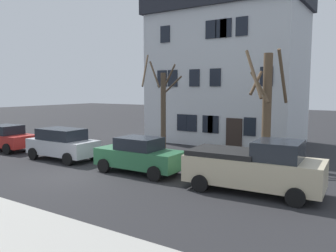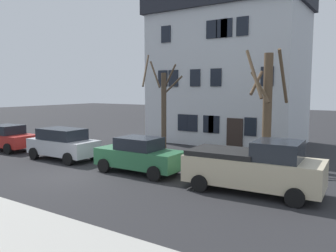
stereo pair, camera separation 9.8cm
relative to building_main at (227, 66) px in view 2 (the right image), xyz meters
name	(u,v)px [view 2 (the right image)]	position (x,y,z in m)	size (l,w,h in m)	color
ground_plane	(71,175)	(-1.62, -13.83, -5.75)	(120.00, 120.00, 0.00)	#262628
building_main	(227,66)	(0.00, 0.00, 0.00)	(11.40, 6.71, 11.32)	silver
tree_bare_near	(163,107)	(-1.21, -6.83, -2.83)	(2.51, 2.52, 6.22)	#4C3D2D
tree_bare_mid	(267,104)	(5.06, -6.11, -2.52)	(2.18, 2.13, 6.14)	brown
car_red_sedan	(7,138)	(-10.50, -11.57, -4.92)	(4.32, 2.24, 1.66)	#AD231E
car_silver_wagon	(63,143)	(-4.92, -11.56, -4.83)	(4.24, 2.11, 1.78)	#B7BABF
car_green_sedan	(139,155)	(0.71, -11.66, -4.89)	(4.37, 1.99, 1.73)	#2D6B42
pickup_truck_beige	(254,167)	(6.36, -11.63, -4.75)	(5.35, 2.57, 2.08)	#C6B793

